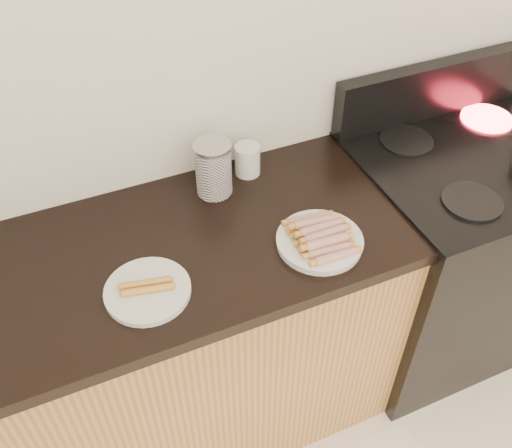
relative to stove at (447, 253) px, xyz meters
name	(u,v)px	position (x,y,z in m)	size (l,w,h in m)	color
wall_back	(215,48)	(-0.78, 0.32, 0.84)	(4.00, 0.04, 2.60)	silver
cabinet_base	(54,394)	(-1.48, 0.01, -0.03)	(2.20, 0.59, 0.86)	#A6782E
counter_slab	(11,303)	(-1.48, 0.01, 0.42)	(2.20, 0.62, 0.04)	black
stove	(447,253)	(0.00, 0.00, 0.00)	(0.76, 0.65, 0.91)	black
stove_panel	(433,89)	(0.00, 0.28, 0.55)	(0.76, 0.06, 0.20)	black
burner_near_left	(472,202)	(-0.17, -0.17, 0.46)	(0.18, 0.18, 0.01)	black
burner_far_left	(406,141)	(-0.17, 0.17, 0.46)	(0.18, 0.18, 0.01)	black
burner_far_right	(487,118)	(0.17, 0.17, 0.46)	(0.18, 0.18, 0.01)	#FF1E2D
main_plate	(319,242)	(-0.66, -0.13, 0.45)	(0.24, 0.24, 0.02)	silver
side_plate	(148,291)	(-1.15, -0.11, 0.45)	(0.22, 0.22, 0.02)	white
hotdog_pile	(320,235)	(-0.66, -0.13, 0.48)	(0.12, 0.20, 0.05)	maroon
plain_sausages	(147,286)	(-1.15, -0.11, 0.47)	(0.12, 0.07, 0.02)	#C2542F
canister	(213,168)	(-0.85, 0.20, 0.53)	(0.11, 0.11, 0.17)	white
mug	(247,160)	(-0.72, 0.24, 0.49)	(0.08, 0.08, 0.10)	white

